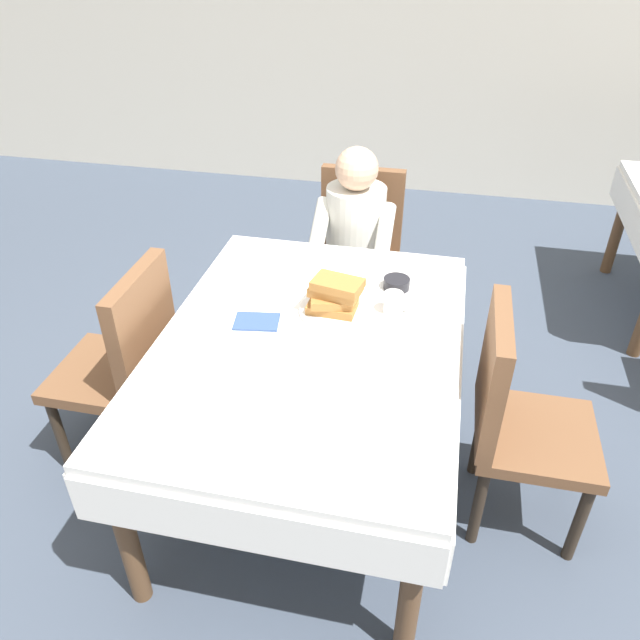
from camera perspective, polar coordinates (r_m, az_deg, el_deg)
The scene contains 15 objects.
ground_plane at distance 2.77m, azimuth -0.88°, elevation -14.22°, with size 14.00×14.00×0.00m, color #3D4756.
dining_table_main at distance 2.32m, azimuth -1.02°, elevation -3.56°, with size 1.12×1.52×0.74m.
chair_diner at distance 3.36m, azimuth 3.62°, elevation 6.88°, with size 0.44×0.45×0.93m.
diner_person at distance 3.16m, azimuth 3.25°, elevation 7.83°, with size 0.40×0.43×1.12m.
chair_right_side at distance 2.38m, azimuth 17.55°, elevation -8.10°, with size 0.45×0.44×0.93m.
chair_left_side at distance 2.65m, azimuth -17.50°, elevation -3.29°, with size 0.45×0.44×0.93m.
plate_breakfast at distance 2.41m, azimuth 1.37°, elevation 0.90°, with size 0.28×0.28×0.02m, color white.
breakfast_stack at distance 2.37m, azimuth 1.35°, elevation 2.37°, with size 0.22×0.18×0.13m.
cup_coffee at distance 2.41m, azimuth 6.87°, elevation 1.60°, with size 0.11×0.08×0.08m.
bowl_butter at distance 2.58m, azimuth 7.12°, elevation 3.40°, with size 0.11×0.11×0.04m, color black.
syrup_pitcher at distance 2.53m, azimuth -3.56°, elevation 3.42°, with size 0.08×0.08×0.07m.
fork_left_of_plate at distance 2.43m, azimuth -3.11°, elevation 1.06°, with size 0.18×0.01×0.01m, color silver.
knife_right_of_plate at distance 2.38m, azimuth 5.78°, elevation -0.01°, with size 0.20×0.01×0.01m, color silver.
spoon_near_edge at distance 2.14m, azimuth -0.52°, elevation -4.14°, with size 0.15×0.01×0.01m, color silver.
napkin_folded at distance 2.37m, azimuth -5.89°, elevation -0.14°, with size 0.17×0.12×0.01m, color #334C7F.
Camera 1 is at (0.43, -1.78, 2.08)m, focal length 34.49 mm.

